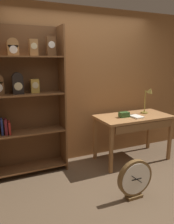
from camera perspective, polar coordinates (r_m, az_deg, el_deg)
ground_plane at (r=3.17m, az=8.84°, el=-20.35°), size 10.00×10.00×0.00m
back_wood_panel at (r=3.86m, az=-1.33°, el=6.63°), size 4.80×0.05×2.60m
bookshelf at (r=3.42m, az=-16.03°, el=3.22°), size 1.11×0.35×2.25m
workbench at (r=3.90m, az=12.09°, el=-2.36°), size 1.29×0.67×0.81m
desk_lamp at (r=4.07m, az=15.55°, el=3.85°), size 0.19×0.19×0.48m
toolbox_small at (r=3.76m, az=9.56°, el=-0.67°), size 0.17×0.10×0.09m
open_repair_manual at (r=3.79m, az=12.70°, el=-1.18°), size 0.18×0.23×0.02m
round_clock_large at (r=3.01m, az=12.28°, el=-16.57°), size 0.49×0.11×0.53m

